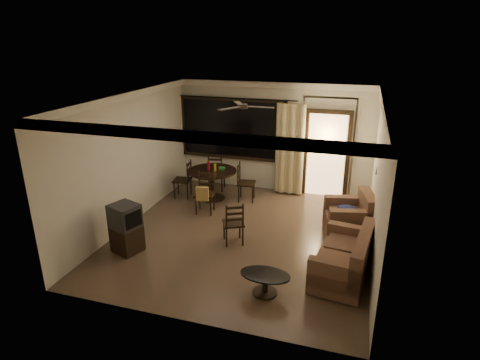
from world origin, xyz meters
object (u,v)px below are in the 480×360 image
(dining_chair_east, at_px, (246,190))
(sofa, at_px, (346,260))
(armchair, at_px, (351,218))
(dining_table, at_px, (213,176))
(side_chair, at_px, (233,231))
(tv_cabinet, at_px, (126,228))
(coffee_table, at_px, (265,280))
(dining_chair_north, at_px, (217,179))
(dining_chair_south, at_px, (205,200))
(dining_chair_west, at_px, (183,186))

(dining_chair_east, distance_m, sofa, 3.74)
(dining_chair_east, distance_m, armchair, 2.81)
(dining_table, distance_m, side_chair, 2.38)
(armchair, bearing_deg, tv_cabinet, -168.11)
(armchair, distance_m, coffee_table, 2.72)
(dining_chair_east, bearing_deg, dining_table, 89.92)
(coffee_table, bearing_deg, dining_table, 122.26)
(coffee_table, bearing_deg, tv_cabinet, 169.16)
(dining_table, xyz_separation_m, sofa, (3.37, -2.61, -0.26))
(dining_chair_east, height_order, sofa, dining_chair_east)
(dining_table, height_order, side_chair, dining_table)
(dining_chair_east, bearing_deg, dining_chair_north, 54.20)
(tv_cabinet, distance_m, armchair, 4.45)
(dining_chair_east, distance_m, dining_chair_south, 1.20)
(tv_cabinet, bearing_deg, dining_chair_south, 89.22)
(sofa, height_order, coffee_table, sofa)
(tv_cabinet, bearing_deg, dining_table, 97.13)
(dining_chair_west, relative_size, armchair, 0.88)
(dining_chair_north, bearing_deg, tv_cabinet, 73.16)
(dining_table, xyz_separation_m, dining_chair_east, (0.83, 0.12, -0.31))
(dining_chair_south, xyz_separation_m, tv_cabinet, (-0.76, -2.07, 0.17))
(tv_cabinet, height_order, side_chair, tv_cabinet)
(tv_cabinet, relative_size, sofa, 0.58)
(dining_chair_west, xyz_separation_m, dining_chair_east, (1.58, 0.25, 0.00))
(dining_chair_west, xyz_separation_m, dining_chair_south, (0.88, -0.72, 0.02))
(tv_cabinet, xyz_separation_m, coffee_table, (2.81, -0.54, -0.24))
(dining_chair_east, height_order, dining_chair_north, same)
(dining_chair_south, height_order, coffee_table, dining_chair_south)
(dining_chair_west, relative_size, dining_chair_east, 1.00)
(dining_table, bearing_deg, dining_chair_south, -81.52)
(dining_chair_west, distance_m, armchair, 4.24)
(dining_chair_east, bearing_deg, dining_chair_south, 135.70)
(dining_table, bearing_deg, side_chair, -59.50)
(dining_table, relative_size, tv_cabinet, 1.26)
(dining_chair_west, xyz_separation_m, armchair, (4.14, -0.90, 0.09))
(armchair, relative_size, coffee_table, 1.35)
(dining_chair_south, height_order, armchair, dining_chair_south)
(dining_chair_south, height_order, side_chair, dining_chair_south)
(dining_table, distance_m, dining_chair_south, 0.90)
(dining_chair_south, relative_size, sofa, 0.58)
(dining_chair_north, distance_m, armchair, 3.87)
(dining_chair_west, bearing_deg, armchair, 69.20)
(dining_chair_west, height_order, side_chair, dining_chair_west)
(dining_chair_south, bearing_deg, coffee_table, -60.33)
(coffee_table, distance_m, side_chair, 1.73)
(dining_chair_west, bearing_deg, dining_chair_south, 41.98)
(dining_table, xyz_separation_m, dining_chair_west, (-0.75, -0.13, -0.31))
(armchair, bearing_deg, side_chair, -168.66)
(dining_chair_east, height_order, side_chair, dining_chair_east)
(side_chair, bearing_deg, armchair, 177.14)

